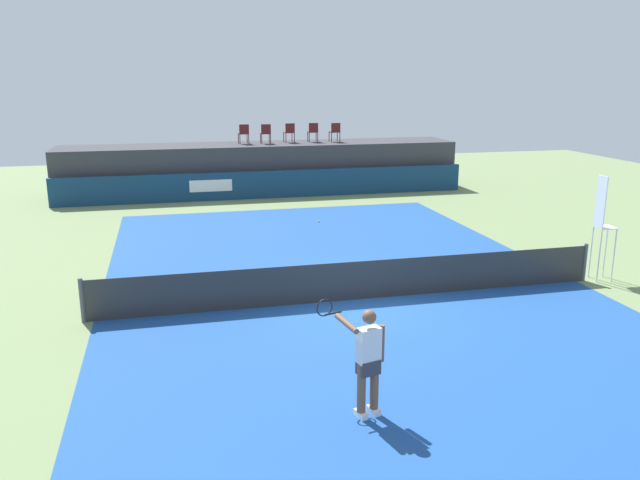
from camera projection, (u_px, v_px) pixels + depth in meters
name	position (u px, v px, depth m)	size (l,w,h in m)	color
ground_plane	(326.00, 265.00, 18.16)	(48.00, 48.00, 0.00)	#6B7F51
court_inner	(356.00, 299.00, 15.34)	(12.00, 22.00, 0.00)	#1C478C
sponsor_wall	(267.00, 184.00, 27.89)	(18.00, 0.22, 1.20)	navy
spectator_platform	(261.00, 168.00, 29.46)	(18.00, 2.80, 2.20)	#38383D
spectator_chair_far_left	(244.00, 133.00, 28.92)	(0.47, 0.47, 0.89)	#561919
spectator_chair_left	(266.00, 133.00, 29.01)	(0.44, 0.44, 0.89)	#561919
spectator_chair_center	(289.00, 132.00, 29.53)	(0.47, 0.47, 0.89)	#561919
spectator_chair_right	(313.00, 131.00, 29.78)	(0.46, 0.46, 0.89)	#561919
spectator_chair_far_right	(335.00, 131.00, 29.79)	(0.46, 0.46, 0.89)	#561919
umpire_chair	(602.00, 221.00, 16.45)	(0.49, 0.49, 2.76)	white
tennis_net	(357.00, 281.00, 15.22)	(12.40, 0.02, 0.95)	#2D2D2D
net_post_near	(82.00, 300.00, 13.80)	(0.10, 0.10, 1.00)	#4C4C51
net_post_far	(585.00, 262.00, 16.62)	(0.10, 0.10, 1.00)	#4C4C51
tennis_player	(367.00, 359.00, 9.89)	(0.91, 1.11, 1.77)	white
tennis_ball	(319.00, 221.00, 23.43)	(0.07, 0.07, 0.07)	#D8EA33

